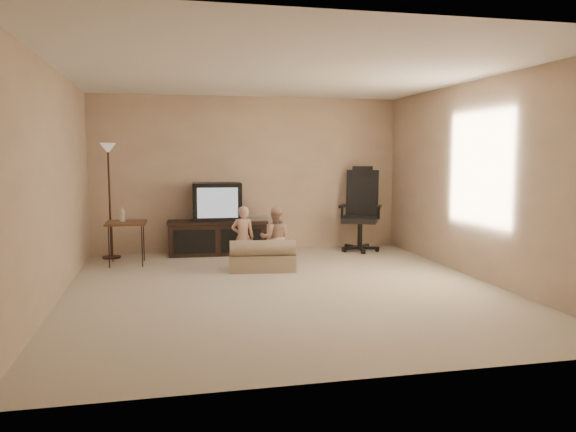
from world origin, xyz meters
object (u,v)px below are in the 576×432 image
office_chair (361,220)px  toddler_left (243,238)px  floor_lamp (109,175)px  child_sofa (262,258)px  side_table (126,223)px  tv_stand (218,225)px  toddler_right (275,238)px

office_chair → toddler_left: (-2.09, -1.07, -0.06)m
floor_lamp → child_sofa: bearing=-34.3°
side_table → toddler_left: size_ratio=0.96×
office_chair → side_table: size_ratio=1.65×
floor_lamp → side_table: bearing=-64.9°
toddler_left → child_sofa: bearing=142.2°
tv_stand → side_table: size_ratio=1.92×
floor_lamp → toddler_right: size_ratio=2.04×
side_table → child_sofa: size_ratio=0.89×
child_sofa → toddler_left: 0.40m
tv_stand → toddler_right: bearing=-60.5°
office_chair → child_sofa: (-1.86, -1.27, -0.32)m
toddler_left → toddler_right: 0.44m
floor_lamp → office_chair: bearing=-2.2°
tv_stand → side_table: bearing=-153.7°
tv_stand → toddler_left: 1.27m
tv_stand → toddler_left: size_ratio=1.84×
floor_lamp → toddler_left: bearing=-33.5°
office_chair → floor_lamp: 4.02m
office_chair → toddler_right: office_chair is taller
child_sofa → office_chair: bearing=41.5°
side_table → tv_stand: bearing=23.2°
office_chair → toddler_right: bearing=-118.5°
tv_stand → office_chair: (2.32, -0.18, 0.03)m
office_chair → child_sofa: 2.27m
tv_stand → side_table: (-1.36, -0.58, 0.13)m
side_table → floor_lamp: bearing=115.1°
side_table → toddler_right: size_ratio=0.98×
side_table → toddler_right: bearing=-20.4°
office_chair → side_table: office_chair is taller
office_chair → floor_lamp: floor_lamp is taller
tv_stand → floor_lamp: size_ratio=0.92×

